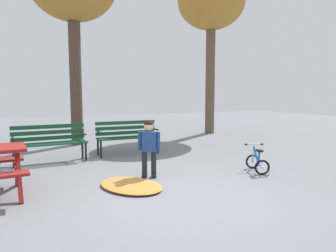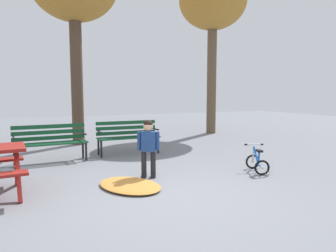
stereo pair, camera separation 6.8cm
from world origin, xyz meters
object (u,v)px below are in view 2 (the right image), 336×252
object	(u,v)px
park_bench_left	(128,134)
kids_bicycle	(257,162)
child_standing	(148,144)
park_bench_far_left	(50,140)

from	to	relation	value
park_bench_left	kids_bicycle	xyz separation A→B (m)	(1.78, -2.90, -0.31)
child_standing	kids_bicycle	bearing A→B (deg)	-14.33
child_standing	park_bench_far_left	bearing A→B (deg)	125.73
kids_bicycle	park_bench_left	bearing A→B (deg)	121.54
park_bench_far_left	park_bench_left	bearing A→B (deg)	5.41
park_bench_far_left	kids_bicycle	bearing A→B (deg)	-36.42
park_bench_far_left	park_bench_left	world-z (taller)	same
park_bench_left	park_bench_far_left	bearing A→B (deg)	-174.59
park_bench_left	child_standing	size ratio (longest dim) A/B	1.48
park_bench_far_left	kids_bicycle	size ratio (longest dim) A/B	2.57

